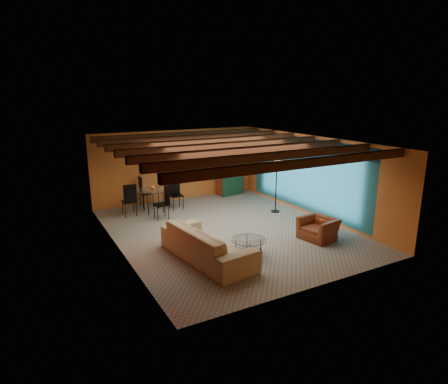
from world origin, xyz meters
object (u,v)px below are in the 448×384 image
sofa (207,243)px  floor_lamp (276,185)px  armchair (318,228)px  coffee_table (248,247)px  armoire (230,172)px  vase (152,178)px  potted_plant (230,143)px  dining_table (153,196)px

sofa → floor_lamp: (3.85, 2.38, 0.54)m
floor_lamp → sofa: bearing=-148.2°
armchair → floor_lamp: size_ratio=0.51×
armchair → coffee_table: armchair is taller
armchair → armoire: (0.29, 5.59, 0.61)m
coffee_table → vase: vase is taller
armoire → vase: (-3.57, -0.88, 0.30)m
floor_lamp → vase: floor_lamp is taller
armoire → potted_plant: (0.00, 0.00, 1.18)m
armoire → potted_plant: bearing=0.0°
armchair → vase: 5.82m
vase → armchair: bearing=-55.1°
sofa → potted_plant: bearing=-42.2°
armchair → coffee_table: size_ratio=1.08×
coffee_table → potted_plant: potted_plant is taller
coffee_table → potted_plant: 6.49m
coffee_table → armoire: bearing=64.8°
armoire → floor_lamp: (0.18, -2.91, 0.03)m
potted_plant → armchair: bearing=-92.9°
armchair → sofa: bearing=-105.5°
sofa → potted_plant: potted_plant is taller
potted_plant → vase: potted_plant is taller
armoire → potted_plant: 1.18m
dining_table → armchair: bearing=-55.1°
sofa → vase: vase is taller
coffee_table → armoire: 6.25m
sofa → vase: size_ratio=15.67×
sofa → dining_table: (0.09, 4.41, 0.15)m
floor_lamp → vase: bearing=151.7°
sofa → coffee_table: size_ratio=3.19×
potted_plant → coffee_table: bearing=-115.2°
sofa → potted_plant: 6.65m
dining_table → coffee_table: bearing=-79.0°
coffee_table → floor_lamp: bearing=43.7°
floor_lamp → dining_table: bearing=151.7°
coffee_table → floor_lamp: 3.99m
sofa → armchair: (3.37, -0.30, -0.10)m
armchair → armoire: armoire is taller
sofa → armchair: size_ratio=2.94×
coffee_table → dining_table: dining_table is taller
armchair → floor_lamp: 2.80m
floor_lamp → armchair: bearing=-99.9°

